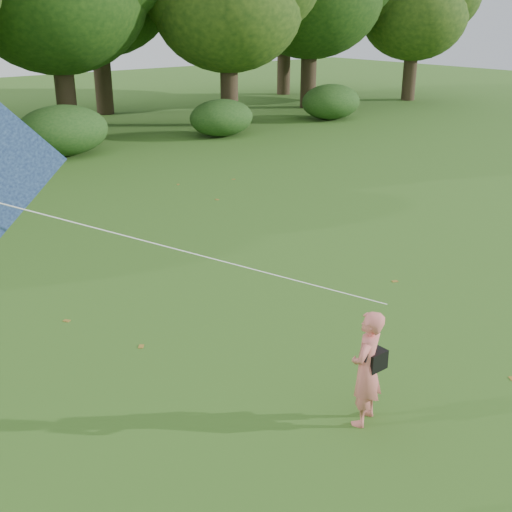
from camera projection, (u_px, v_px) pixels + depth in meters
ground at (368, 379)px, 9.56m from camera, size 100.00×100.00×0.00m
man_kite_flyer at (366, 368)px, 8.30m from camera, size 0.69×0.57×1.61m
crossbody_bag at (375, 359)px, 8.31m from camera, size 0.43×0.20×0.68m
fallen_leaves at (223, 267)px, 13.72m from camera, size 11.56×13.67×0.01m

